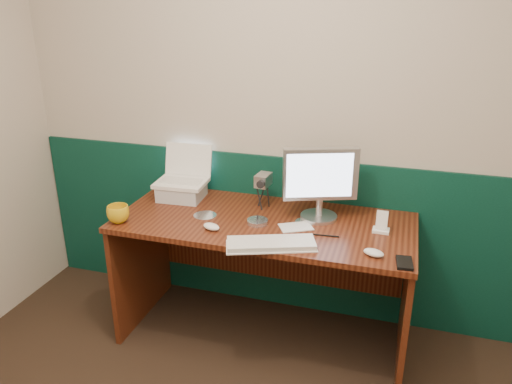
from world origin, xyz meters
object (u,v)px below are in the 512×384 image
(desk, at_px, (264,280))
(keyboard, at_px, (271,244))
(camcorder, at_px, (263,193))
(mug, at_px, (118,214))
(monitor, at_px, (320,184))
(laptop, at_px, (180,165))

(desk, distance_m, keyboard, 0.50)
(desk, xyz_separation_m, keyboard, (0.12, -0.29, 0.39))
(desk, distance_m, camcorder, 0.50)
(keyboard, height_order, mug, mug)
(monitor, bearing_deg, desk, -178.07)
(keyboard, xyz_separation_m, mug, (-0.86, 0.04, 0.03))
(laptop, xyz_separation_m, camcorder, (0.50, 0.01, -0.12))
(desk, distance_m, laptop, 0.82)
(monitor, xyz_separation_m, keyboard, (-0.16, -0.40, -0.19))
(laptop, bearing_deg, camcorder, -2.81)
(monitor, height_order, mug, monitor)
(desk, xyz_separation_m, mug, (-0.74, -0.25, 0.42))
(desk, bearing_deg, mug, -161.34)
(mug, bearing_deg, desk, 18.66)
(desk, height_order, laptop, laptop)
(monitor, relative_size, keyboard, 0.93)
(mug, relative_size, camcorder, 0.66)
(camcorder, bearing_deg, desk, -66.37)
(desk, xyz_separation_m, camcorder, (-0.05, 0.17, 0.47))
(monitor, xyz_separation_m, mug, (-1.02, -0.36, -0.15))
(laptop, bearing_deg, keyboard, -37.05)
(laptop, relative_size, camcorder, 1.61)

